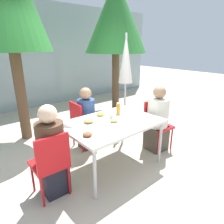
{
  "coord_description": "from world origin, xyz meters",
  "views": [
    {
      "loc": [
        -1.8,
        -2.08,
        1.83
      ],
      "look_at": [
        0.0,
        0.0,
        0.89
      ],
      "focal_mm": 32.0,
      "sensor_mm": 36.0,
      "label": 1
    }
  ],
  "objects_px": {
    "chair_right": "(156,121)",
    "bottle": "(118,109)",
    "person_far": "(87,120)",
    "salad_bowl": "(70,124)",
    "person_right": "(157,121)",
    "chair_left": "(51,161)",
    "chair_far": "(81,122)",
    "tree_behind_right": "(116,17)",
    "drinking_cup": "(112,116)",
    "closed_umbrella": "(126,64)",
    "person_left": "(52,153)"
  },
  "relations": [
    {
      "from": "chair_right",
      "to": "bottle",
      "type": "xyz_separation_m",
      "value": [
        -0.72,
        0.23,
        0.32
      ]
    },
    {
      "from": "person_far",
      "to": "salad_bowl",
      "type": "xyz_separation_m",
      "value": [
        -0.58,
        -0.46,
        0.23
      ]
    },
    {
      "from": "person_right",
      "to": "chair_left",
      "type": "bearing_deg",
      "value": 5.17
    },
    {
      "from": "person_far",
      "to": "bottle",
      "type": "distance_m",
      "value": 0.68
    },
    {
      "from": "chair_far",
      "to": "bottle",
      "type": "relative_size",
      "value": 4.41
    },
    {
      "from": "person_far",
      "to": "person_right",
      "type": "bearing_deg",
      "value": 49.5
    },
    {
      "from": "chair_right",
      "to": "tree_behind_right",
      "type": "relative_size",
      "value": 0.25
    },
    {
      "from": "person_far",
      "to": "bottle",
      "type": "relative_size",
      "value": 5.72
    },
    {
      "from": "drinking_cup",
      "to": "closed_umbrella",
      "type": "bearing_deg",
      "value": 38.28
    },
    {
      "from": "chair_left",
      "to": "bottle",
      "type": "bearing_deg",
      "value": 11.89
    },
    {
      "from": "person_left",
      "to": "salad_bowl",
      "type": "relative_size",
      "value": 6.51
    },
    {
      "from": "person_right",
      "to": "salad_bowl",
      "type": "height_order",
      "value": "person_right"
    },
    {
      "from": "person_left",
      "to": "chair_far",
      "type": "bearing_deg",
      "value": 41.84
    },
    {
      "from": "person_left",
      "to": "chair_far",
      "type": "height_order",
      "value": "person_left"
    },
    {
      "from": "drinking_cup",
      "to": "tree_behind_right",
      "type": "bearing_deg",
      "value": 47.12
    },
    {
      "from": "chair_right",
      "to": "bottle",
      "type": "relative_size",
      "value": 4.41
    },
    {
      "from": "closed_umbrella",
      "to": "bottle",
      "type": "distance_m",
      "value": 1.47
    },
    {
      "from": "drinking_cup",
      "to": "chair_far",
      "type": "bearing_deg",
      "value": 99.91
    },
    {
      "from": "chair_right",
      "to": "drinking_cup",
      "type": "distance_m",
      "value": 0.98
    },
    {
      "from": "person_far",
      "to": "tree_behind_right",
      "type": "relative_size",
      "value": 0.33
    },
    {
      "from": "bottle",
      "to": "chair_left",
      "type": "bearing_deg",
      "value": -170.0
    },
    {
      "from": "person_left",
      "to": "chair_left",
      "type": "bearing_deg",
      "value": -121.96
    },
    {
      "from": "chair_far",
      "to": "drinking_cup",
      "type": "distance_m",
      "value": 0.76
    },
    {
      "from": "tree_behind_right",
      "to": "chair_right",
      "type": "bearing_deg",
      "value": -113.4
    },
    {
      "from": "chair_right",
      "to": "bottle",
      "type": "distance_m",
      "value": 0.82
    },
    {
      "from": "drinking_cup",
      "to": "person_right",
      "type": "bearing_deg",
      "value": -14.07
    },
    {
      "from": "chair_right",
      "to": "chair_far",
      "type": "relative_size",
      "value": 1.0
    },
    {
      "from": "chair_left",
      "to": "person_right",
      "type": "distance_m",
      "value": 1.96
    },
    {
      "from": "person_right",
      "to": "person_far",
      "type": "height_order",
      "value": "person_right"
    },
    {
      "from": "person_left",
      "to": "tree_behind_right",
      "type": "distance_m",
      "value": 4.04
    },
    {
      "from": "chair_right",
      "to": "person_right",
      "type": "relative_size",
      "value": 0.74
    },
    {
      "from": "drinking_cup",
      "to": "salad_bowl",
      "type": "distance_m",
      "value": 0.65
    },
    {
      "from": "chair_right",
      "to": "person_far",
      "type": "distance_m",
      "value": 1.26
    },
    {
      "from": "chair_far",
      "to": "drinking_cup",
      "type": "bearing_deg",
      "value": 12.82
    },
    {
      "from": "person_left",
      "to": "bottle",
      "type": "distance_m",
      "value": 1.28
    },
    {
      "from": "chair_far",
      "to": "tree_behind_right",
      "type": "relative_size",
      "value": 0.25
    },
    {
      "from": "chair_left",
      "to": "tree_behind_right",
      "type": "height_order",
      "value": "tree_behind_right"
    },
    {
      "from": "drinking_cup",
      "to": "salad_bowl",
      "type": "relative_size",
      "value": 0.46
    },
    {
      "from": "closed_umbrella",
      "to": "salad_bowl",
      "type": "bearing_deg",
      "value": -157.07
    },
    {
      "from": "person_left",
      "to": "person_right",
      "type": "distance_m",
      "value": 1.91
    },
    {
      "from": "person_left",
      "to": "chair_right",
      "type": "distance_m",
      "value": 1.96
    },
    {
      "from": "chair_left",
      "to": "drinking_cup",
      "type": "distance_m",
      "value": 1.13
    },
    {
      "from": "person_far",
      "to": "tree_behind_right",
      "type": "xyz_separation_m",
      "value": [
        1.9,
        1.35,
        1.95
      ]
    },
    {
      "from": "person_right",
      "to": "tree_behind_right",
      "type": "height_order",
      "value": "tree_behind_right"
    },
    {
      "from": "bottle",
      "to": "salad_bowl",
      "type": "xyz_separation_m",
      "value": [
        -0.83,
        0.1,
        -0.07
      ]
    },
    {
      "from": "salad_bowl",
      "to": "drinking_cup",
      "type": "bearing_deg",
      "value": -16.65
    },
    {
      "from": "chair_left",
      "to": "tree_behind_right",
      "type": "relative_size",
      "value": 0.25
    },
    {
      "from": "chair_left",
      "to": "person_left",
      "type": "height_order",
      "value": "person_left"
    },
    {
      "from": "person_left",
      "to": "person_far",
      "type": "distance_m",
      "value": 1.22
    },
    {
      "from": "chair_left",
      "to": "person_right",
      "type": "bearing_deg",
      "value": -0.36
    }
  ]
}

